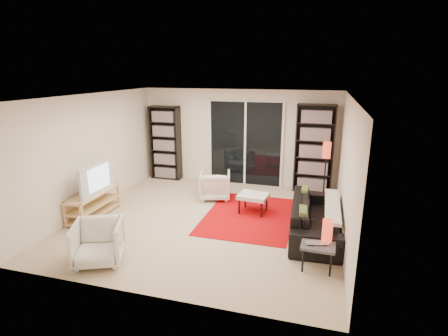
{
  "coord_description": "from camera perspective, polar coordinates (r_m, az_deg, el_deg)",
  "views": [
    {
      "loc": [
        2.04,
        -6.03,
        2.85
      ],
      "look_at": [
        0.25,
        0.3,
        1.0
      ],
      "focal_mm": 28.0,
      "sensor_mm": 36.0,
      "label": 1
    }
  ],
  "objects": [
    {
      "name": "floor",
      "position": [
        6.97,
        -2.68,
        -8.43
      ],
      "size": [
        5.0,
        5.0,
        0.0
      ],
      "primitive_type": "plane",
      "color": "#BFAC8C",
      "rests_on": "ground"
    },
    {
      "name": "wall_back",
      "position": [
        8.92,
        2.32,
        5.03
      ],
      "size": [
        5.0,
        0.02,
        2.4
      ],
      "primitive_type": "cube",
      "color": "silver",
      "rests_on": "ground"
    },
    {
      "name": "wall_front",
      "position": [
        4.4,
        -13.29,
        -6.75
      ],
      "size": [
        5.0,
        0.02,
        2.4
      ],
      "primitive_type": "cube",
      "color": "silver",
      "rests_on": "ground"
    },
    {
      "name": "wall_left",
      "position": [
        7.73,
        -20.69,
        2.35
      ],
      "size": [
        0.02,
        5.0,
        2.4
      ],
      "primitive_type": "cube",
      "color": "silver",
      "rests_on": "ground"
    },
    {
      "name": "wall_right",
      "position": [
        6.27,
        19.42,
        -0.47
      ],
      "size": [
        0.02,
        5.0,
        2.4
      ],
      "primitive_type": "cube",
      "color": "silver",
      "rests_on": "ground"
    },
    {
      "name": "ceiling",
      "position": [
        6.38,
        -2.96,
        11.65
      ],
      "size": [
        5.0,
        5.0,
        0.02
      ],
      "primitive_type": "cube",
      "color": "white",
      "rests_on": "wall_back"
    },
    {
      "name": "sliding_door",
      "position": [
        8.87,
        3.51,
        3.97
      ],
      "size": [
        1.92,
        0.08,
        2.16
      ],
      "color": "white",
      "rests_on": "ground"
    },
    {
      "name": "bookshelf_left",
      "position": [
        9.45,
        -9.54,
        4.04
      ],
      "size": [
        0.8,
        0.3,
        1.95
      ],
      "color": "black",
      "rests_on": "ground"
    },
    {
      "name": "bookshelf_right",
      "position": [
        8.55,
        14.52,
        3.05
      ],
      "size": [
        0.9,
        0.3,
        2.1
      ],
      "color": "black",
      "rests_on": "ground"
    },
    {
      "name": "tv_stand",
      "position": [
        7.52,
        -20.49,
        -5.46
      ],
      "size": [
        0.42,
        1.3,
        0.5
      ],
      "color": "#E6BD7C",
      "rests_on": "floor"
    },
    {
      "name": "tv",
      "position": [
        7.34,
        -20.76,
        -1.55
      ],
      "size": [
        0.17,
        1.05,
        0.6
      ],
      "primitive_type": "imported",
      "rotation": [
        0.0,
        0.0,
        1.6
      ],
      "color": "black",
      "rests_on": "tv_stand"
    },
    {
      "name": "rug",
      "position": [
        7.16,
        4.18,
        -7.75
      ],
      "size": [
        1.73,
        2.34,
        0.01
      ],
      "primitive_type": "cube",
      "rotation": [
        0.0,
        0.0,
        -0.0
      ],
      "color": "#B80509",
      "rests_on": "floor"
    },
    {
      "name": "sofa",
      "position": [
        6.52,
        14.72,
        -7.74
      ],
      "size": [
        0.92,
        2.16,
        0.62
      ],
      "primitive_type": "imported",
      "rotation": [
        0.0,
        0.0,
        1.61
      ],
      "color": "black",
      "rests_on": "floor"
    },
    {
      "name": "armchair_back",
      "position": [
        7.99,
        -1.47,
        -2.82
      ],
      "size": [
        0.82,
        0.84,
        0.63
      ],
      "primitive_type": "imported",
      "rotation": [
        0.0,
        0.0,
        3.39
      ],
      "color": "silver",
      "rests_on": "floor"
    },
    {
      "name": "armchair_front",
      "position": [
        5.74,
        -19.86,
        -11.38
      ],
      "size": [
        0.93,
        0.94,
        0.65
      ],
      "primitive_type": "imported",
      "rotation": [
        0.0,
        0.0,
        0.41
      ],
      "color": "silver",
      "rests_on": "floor"
    },
    {
      "name": "ottoman",
      "position": [
        7.2,
        4.81,
        -4.69
      ],
      "size": [
        0.64,
        0.54,
        0.4
      ],
      "color": "silver",
      "rests_on": "floor"
    },
    {
      "name": "side_table",
      "position": [
        5.45,
        15.14,
        -12.12
      ],
      "size": [
        0.51,
        0.51,
        0.4
      ],
      "color": "#434347",
      "rests_on": "floor"
    },
    {
      "name": "laptop",
      "position": [
        5.34,
        15.03,
        -12.01
      ],
      "size": [
        0.38,
        0.29,
        0.03
      ],
      "primitive_type": "imported",
      "rotation": [
        0.0,
        0.0,
        0.25
      ],
      "color": "silver",
      "rests_on": "side_table"
    },
    {
      "name": "table_lamp",
      "position": [
        5.43,
        16.51,
        -9.78
      ],
      "size": [
        0.15,
        0.15,
        0.34
      ],
      "primitive_type": "cylinder",
      "color": "red",
      "rests_on": "side_table"
    },
    {
      "name": "floor_lamp",
      "position": [
        8.09,
        16.36,
        1.86
      ],
      "size": [
        0.2,
        0.2,
        1.32
      ],
      "color": "black",
      "rests_on": "floor"
    }
  ]
}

